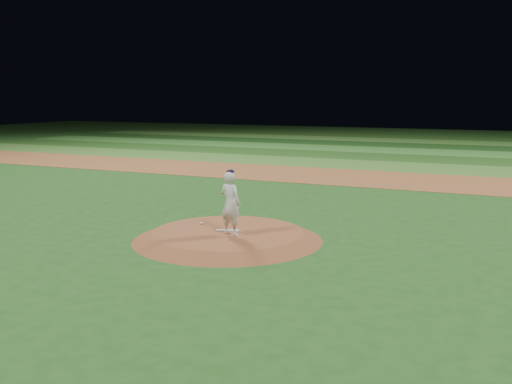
% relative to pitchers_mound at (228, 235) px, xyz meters
% --- Properties ---
extents(ground, '(120.00, 120.00, 0.00)m').
position_rel_pitchers_mound_xyz_m(ground, '(0.00, 0.00, -0.12)').
color(ground, '#1E4D19').
rests_on(ground, ground).
extents(infield_dirt_band, '(70.00, 6.00, 0.02)m').
position_rel_pitchers_mound_xyz_m(infield_dirt_band, '(0.00, 14.00, -0.12)').
color(infield_dirt_band, brown).
rests_on(infield_dirt_band, ground).
extents(outfield_stripe_0, '(70.00, 5.00, 0.02)m').
position_rel_pitchers_mound_xyz_m(outfield_stripe_0, '(0.00, 19.50, -0.12)').
color(outfield_stripe_0, '#3B7029').
rests_on(outfield_stripe_0, ground).
extents(outfield_stripe_1, '(70.00, 5.00, 0.02)m').
position_rel_pitchers_mound_xyz_m(outfield_stripe_1, '(0.00, 24.50, -0.12)').
color(outfield_stripe_1, '#204E19').
rests_on(outfield_stripe_1, ground).
extents(outfield_stripe_2, '(70.00, 5.00, 0.02)m').
position_rel_pitchers_mound_xyz_m(outfield_stripe_2, '(0.00, 29.50, -0.12)').
color(outfield_stripe_2, '#347B2C').
rests_on(outfield_stripe_2, ground).
extents(outfield_stripe_3, '(70.00, 5.00, 0.02)m').
position_rel_pitchers_mound_xyz_m(outfield_stripe_3, '(0.00, 34.50, -0.12)').
color(outfield_stripe_3, '#184215').
rests_on(outfield_stripe_3, ground).
extents(outfield_stripe_4, '(70.00, 5.00, 0.02)m').
position_rel_pitchers_mound_xyz_m(outfield_stripe_4, '(0.00, 39.50, -0.12)').
color(outfield_stripe_4, '#3D762B').
rests_on(outfield_stripe_4, ground).
extents(outfield_stripe_5, '(70.00, 5.00, 0.02)m').
position_rel_pitchers_mound_xyz_m(outfield_stripe_5, '(0.00, 44.50, -0.12)').
color(outfield_stripe_5, '#244D19').
rests_on(outfield_stripe_5, ground).
extents(pitchers_mound, '(5.50, 5.50, 0.25)m').
position_rel_pitchers_mound_xyz_m(pitchers_mound, '(0.00, 0.00, 0.00)').
color(pitchers_mound, brown).
rests_on(pitchers_mound, ground).
extents(pitching_rubber, '(0.68, 0.40, 0.03)m').
position_rel_pitchers_mound_xyz_m(pitching_rubber, '(-0.03, 0.05, 0.14)').
color(pitching_rubber, silver).
rests_on(pitching_rubber, pitchers_mound).
extents(rosin_bag, '(0.11, 0.11, 0.06)m').
position_rel_pitchers_mound_xyz_m(rosin_bag, '(-1.16, 0.50, 0.16)').
color(rosin_bag, white).
rests_on(rosin_bag, pitchers_mound).
extents(pitcher_on_mound, '(0.74, 0.57, 1.87)m').
position_rel_pitchers_mound_xyz_m(pitcher_on_mound, '(0.28, -0.36, 1.05)').
color(pitcher_on_mound, silver).
rests_on(pitcher_on_mound, pitchers_mound).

